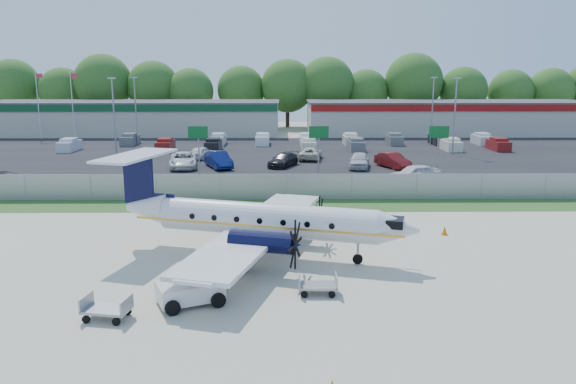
{
  "coord_description": "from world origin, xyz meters",
  "views": [
    {
      "loc": [
        -0.38,
        -28.18,
        9.54
      ],
      "look_at": [
        0.0,
        6.0,
        2.3
      ],
      "focal_mm": 35.0,
      "sensor_mm": 36.0,
      "label": 1
    }
  ],
  "objects_px": {
    "aircraft": "(261,219)",
    "baggage_cart_far": "(318,285)",
    "pushback_tug": "(193,288)",
    "baggage_cart_near": "(107,309)"
  },
  "relations": [
    {
      "from": "pushback_tug",
      "to": "baggage_cart_far",
      "type": "xyz_separation_m",
      "value": [
        5.33,
        0.99,
        -0.27
      ]
    },
    {
      "from": "aircraft",
      "to": "baggage_cart_near",
      "type": "height_order",
      "value": "aircraft"
    },
    {
      "from": "pushback_tug",
      "to": "baggage_cart_near",
      "type": "bearing_deg",
      "value": -154.37
    },
    {
      "from": "aircraft",
      "to": "baggage_cart_far",
      "type": "xyz_separation_m",
      "value": [
        2.7,
        -5.38,
        -1.58
      ]
    },
    {
      "from": "pushback_tug",
      "to": "baggage_cart_far",
      "type": "bearing_deg",
      "value": 10.5
    },
    {
      "from": "pushback_tug",
      "to": "baggage_cart_far",
      "type": "distance_m",
      "value": 5.43
    },
    {
      "from": "aircraft",
      "to": "baggage_cart_far",
      "type": "distance_m",
      "value": 6.22
    },
    {
      "from": "aircraft",
      "to": "baggage_cart_far",
      "type": "height_order",
      "value": "aircraft"
    },
    {
      "from": "pushback_tug",
      "to": "baggage_cart_near",
      "type": "height_order",
      "value": "pushback_tug"
    },
    {
      "from": "aircraft",
      "to": "baggage_cart_near",
      "type": "relative_size",
      "value": 8.61
    }
  ]
}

